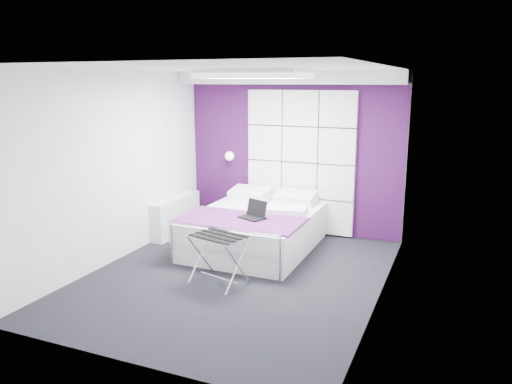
# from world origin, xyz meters

# --- Properties ---
(floor) EXTENTS (4.40, 4.40, 0.00)m
(floor) POSITION_xyz_m (0.00, 0.00, 0.00)
(floor) COLOR black
(floor) RESTS_ON ground
(ceiling) EXTENTS (4.40, 4.40, 0.00)m
(ceiling) POSITION_xyz_m (0.00, 0.00, 2.60)
(ceiling) COLOR white
(ceiling) RESTS_ON wall_back
(wall_back) EXTENTS (3.60, 0.00, 3.60)m
(wall_back) POSITION_xyz_m (0.00, 2.20, 1.30)
(wall_back) COLOR silver
(wall_back) RESTS_ON floor
(wall_left) EXTENTS (0.00, 4.40, 4.40)m
(wall_left) POSITION_xyz_m (-1.80, 0.00, 1.30)
(wall_left) COLOR silver
(wall_left) RESTS_ON floor
(wall_right) EXTENTS (0.00, 4.40, 4.40)m
(wall_right) POSITION_xyz_m (1.80, 0.00, 1.30)
(wall_right) COLOR silver
(wall_right) RESTS_ON floor
(accent_wall) EXTENTS (3.58, 0.02, 2.58)m
(accent_wall) POSITION_xyz_m (0.00, 2.19, 1.30)
(accent_wall) COLOR #350D39
(accent_wall) RESTS_ON wall_back
(soffit) EXTENTS (3.58, 0.50, 0.20)m
(soffit) POSITION_xyz_m (0.00, 1.95, 2.50)
(soffit) COLOR white
(soffit) RESTS_ON wall_back
(headboard) EXTENTS (1.80, 0.08, 2.30)m
(headboard) POSITION_xyz_m (0.15, 2.14, 1.17)
(headboard) COLOR silver
(headboard) RESTS_ON wall_back
(skylight) EXTENTS (1.36, 0.86, 0.12)m
(skylight) POSITION_xyz_m (0.00, 0.60, 2.55)
(skylight) COLOR white
(skylight) RESTS_ON ceiling
(wall_lamp) EXTENTS (0.15, 0.15, 0.15)m
(wall_lamp) POSITION_xyz_m (-1.05, 2.06, 1.22)
(wall_lamp) COLOR white
(wall_lamp) RESTS_ON wall_back
(radiator) EXTENTS (0.22, 1.20, 0.60)m
(radiator) POSITION_xyz_m (-1.69, 1.30, 0.30)
(radiator) COLOR white
(radiator) RESTS_ON floor
(bed) EXTENTS (1.72, 2.08, 0.73)m
(bed) POSITION_xyz_m (-0.20, 1.10, 0.31)
(bed) COLOR white
(bed) RESTS_ON floor
(nightstand) EXTENTS (0.44, 0.34, 0.05)m
(nightstand) POSITION_xyz_m (-0.59, 2.02, 0.54)
(nightstand) COLOR white
(nightstand) RESTS_ON wall_back
(luggage_rack) EXTENTS (0.62, 0.46, 0.62)m
(luggage_rack) POSITION_xyz_m (-0.10, -0.28, 0.31)
(luggage_rack) COLOR silver
(luggage_rack) RESTS_ON floor
(laptop) EXTENTS (0.35, 0.25, 0.25)m
(laptop) POSITION_xyz_m (-0.06, 0.72, 0.65)
(laptop) COLOR black
(laptop) RESTS_ON bed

